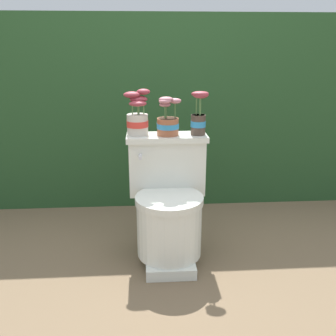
{
  "coord_description": "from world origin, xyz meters",
  "views": [
    {
      "loc": [
        -0.16,
        -1.85,
        1.15
      ],
      "look_at": [
        -0.03,
        0.06,
        0.52
      ],
      "focal_mm": 40.0,
      "sensor_mm": 36.0,
      "label": 1
    }
  ],
  "objects": [
    {
      "name": "toilet",
      "position": [
        -0.03,
        0.03,
        0.31
      ],
      "size": [
        0.45,
        0.48,
        0.68
      ],
      "color": "silver",
      "rests_on": "ground"
    },
    {
      "name": "potted_plant_left",
      "position": [
        -0.19,
        0.18,
        0.78
      ],
      "size": [
        0.14,
        0.12,
        0.25
      ],
      "color": "beige",
      "rests_on": "toilet"
    },
    {
      "name": "ground_plane",
      "position": [
        0.0,
        0.0,
        0.0
      ],
      "size": [
        12.0,
        12.0,
        0.0
      ],
      "primitive_type": "plane",
      "color": "brown"
    },
    {
      "name": "hedge_backdrop",
      "position": [
        0.0,
        1.24,
        0.68
      ],
      "size": [
        4.27,
        0.98,
        1.36
      ],
      "color": "#234723",
      "rests_on": "ground"
    },
    {
      "name": "potted_plant_middle",
      "position": [
        0.15,
        0.15,
        0.78
      ],
      "size": [
        0.09,
        0.09,
        0.24
      ],
      "color": "#47382D",
      "rests_on": "toilet"
    },
    {
      "name": "potted_plant_midleft",
      "position": [
        -0.02,
        0.16,
        0.75
      ],
      "size": [
        0.14,
        0.12,
        0.21
      ],
      "color": "#9E5638",
      "rests_on": "toilet"
    }
  ]
}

